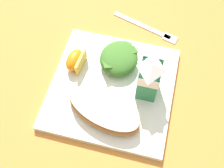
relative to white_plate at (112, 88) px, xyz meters
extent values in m
plane|color=#C67A33|center=(0.00, 0.00, -0.01)|extent=(3.00, 3.00, 0.00)
cube|color=white|center=(0.00, 0.00, 0.00)|extent=(0.28, 0.28, 0.02)
ellipsoid|color=#A87038|center=(0.07, 0.00, 0.02)|extent=(0.12, 0.19, 0.03)
ellipsoid|color=#B22D19|center=(0.07, 0.00, 0.03)|extent=(0.11, 0.17, 0.01)
ellipsoid|color=beige|center=(0.07, 0.00, 0.04)|extent=(0.12, 0.18, 0.01)
ellipsoid|color=#3D7028|center=(-0.07, 0.00, 0.03)|extent=(0.10, 0.09, 0.04)
cube|color=#3D7028|center=(-0.08, 0.02, 0.03)|extent=(0.04, 0.03, 0.01)
cube|color=#3D7028|center=(-0.04, -0.02, 0.04)|extent=(0.04, 0.03, 0.02)
cube|color=#3D7028|center=(-0.09, 0.02, 0.04)|extent=(0.04, 0.04, 0.01)
cube|color=#4C8433|center=(-0.05, -0.01, 0.04)|extent=(0.04, 0.04, 0.01)
cube|color=#4C8433|center=(-0.10, 0.01, 0.03)|extent=(0.04, 0.03, 0.01)
cube|color=#2D8451|center=(-0.01, 0.08, 0.05)|extent=(0.06, 0.04, 0.09)
cube|color=white|center=(-0.01, 0.08, 0.08)|extent=(0.06, 0.04, 0.03)
pyramid|color=white|center=(-0.01, 0.08, 0.11)|extent=(0.06, 0.04, 0.02)
ellipsoid|color=orange|center=(-0.04, -0.10, 0.03)|extent=(0.06, 0.04, 0.04)
cube|color=gold|center=(-0.03, -0.08, 0.03)|extent=(0.06, 0.01, 0.03)
cube|color=silver|center=(-0.21, 0.03, -0.01)|extent=(0.06, 0.17, 0.01)
cube|color=silver|center=(-0.18, 0.11, -0.01)|extent=(0.03, 0.04, 0.01)
camera|label=1|loc=(0.30, 0.08, 0.57)|focal=44.46mm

